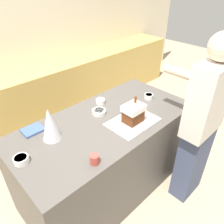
# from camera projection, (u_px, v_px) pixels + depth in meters

# --- Properties ---
(ground_plane) EXTENTS (12.00, 12.00, 0.00)m
(ground_plane) POSITION_uv_depth(u_px,v_px,m) (107.00, 184.00, 2.60)
(ground_plane) COLOR tan
(wall_back) EXTENTS (8.00, 0.05, 2.60)m
(wall_back) POSITION_uv_depth(u_px,v_px,m) (9.00, 40.00, 3.12)
(wall_back) COLOR beige
(wall_back) RESTS_ON ground_plane
(back_cabinet_block) EXTENTS (6.00, 0.60, 0.90)m
(back_cabinet_block) POSITION_uv_depth(u_px,v_px,m) (32.00, 100.00, 3.38)
(back_cabinet_block) COLOR tan
(back_cabinet_block) RESTS_ON ground_plane
(kitchen_island) EXTENTS (1.83, 0.89, 0.93)m
(kitchen_island) POSITION_uv_depth(u_px,v_px,m) (106.00, 156.00, 2.35)
(kitchen_island) COLOR #514C47
(kitchen_island) RESTS_ON ground_plane
(baking_tray) EXTENTS (0.47, 0.33, 0.01)m
(baking_tray) POSITION_uv_depth(u_px,v_px,m) (133.00, 122.00, 2.07)
(baking_tray) COLOR silver
(baking_tray) RESTS_ON kitchen_island
(gingerbread_house) EXTENTS (0.19, 0.16, 0.24)m
(gingerbread_house) POSITION_uv_depth(u_px,v_px,m) (133.00, 113.00, 2.02)
(gingerbread_house) COLOR #5B2D14
(gingerbread_house) RESTS_ON baking_tray
(decorative_tree) EXTENTS (0.16, 0.16, 0.30)m
(decorative_tree) POSITION_uv_depth(u_px,v_px,m) (50.00, 124.00, 1.79)
(decorative_tree) COLOR silver
(decorative_tree) RESTS_ON kitchen_island
(candy_bowl_near_tray_left) EXTENTS (0.11, 0.11, 0.05)m
(candy_bowl_near_tray_left) POSITION_uv_depth(u_px,v_px,m) (21.00, 159.00, 1.63)
(candy_bowl_near_tray_left) COLOR white
(candy_bowl_near_tray_left) RESTS_ON kitchen_island
(candy_bowl_beside_tree) EXTENTS (0.10, 0.10, 0.05)m
(candy_bowl_beside_tree) POSITION_uv_depth(u_px,v_px,m) (100.00, 101.00, 2.35)
(candy_bowl_beside_tree) COLOR white
(candy_bowl_beside_tree) RESTS_ON kitchen_island
(candy_bowl_far_left) EXTENTS (0.14, 0.14, 0.04)m
(candy_bowl_far_left) POSITION_uv_depth(u_px,v_px,m) (99.00, 112.00, 2.18)
(candy_bowl_far_left) COLOR white
(candy_bowl_far_left) RESTS_ON kitchen_island
(candy_bowl_center_rear) EXTENTS (0.10, 0.10, 0.05)m
(candy_bowl_center_rear) POSITION_uv_depth(u_px,v_px,m) (149.00, 96.00, 2.44)
(candy_bowl_center_rear) COLOR white
(candy_bowl_center_rear) RESTS_ON kitchen_island
(cookbook) EXTENTS (0.18, 0.15, 0.02)m
(cookbook) POSITION_uv_depth(u_px,v_px,m) (33.00, 130.00, 1.95)
(cookbook) COLOR #3F598C
(cookbook) RESTS_ON kitchen_island
(mug) EXTENTS (0.07, 0.07, 0.08)m
(mug) POSITION_uv_depth(u_px,v_px,m) (94.00, 159.00, 1.61)
(mug) COLOR #B24238
(mug) RESTS_ON kitchen_island
(person) EXTENTS (0.47, 0.58, 1.78)m
(person) POSITION_uv_depth(u_px,v_px,m) (201.00, 125.00, 2.06)
(person) COLOR #424C6B
(person) RESTS_ON ground_plane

